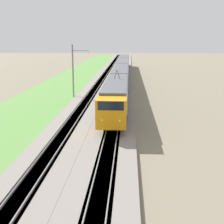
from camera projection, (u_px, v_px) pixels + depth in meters
ballast_main at (95, 90)px, 54.50m from camera, size 240.00×4.40×0.30m
ballast_adjacent at (120, 90)px, 54.27m from camera, size 240.00×4.40×0.30m
track_main at (95, 90)px, 54.50m from camera, size 240.00×1.57×0.45m
track_adjacent at (120, 90)px, 54.26m from camera, size 240.00×1.57×0.45m
grass_verge at (56, 90)px, 54.89m from camera, size 240.00×9.75×0.12m
passenger_train at (122, 71)px, 65.67m from camera, size 79.04×2.85×4.95m
catenary_mast_mid at (73, 71)px, 46.97m from camera, size 0.22×2.56×8.00m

